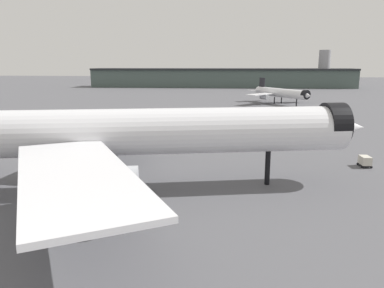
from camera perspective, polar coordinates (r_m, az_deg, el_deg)
The scene contains 5 objects.
ground at distance 52.81m, azimuth -12.19°, elevation -7.01°, with size 900.00×900.00×0.00m, color #56565B.
airliner_near_gate at distance 50.81m, azimuth -9.52°, elevation 1.69°, with size 66.28×59.45×18.18m.
airliner_far_taxiway at distance 165.05m, azimuth 13.45°, elevation 7.65°, with size 28.57×31.99×10.81m.
terminal_building at distance 277.05m, azimuth 4.96°, elevation 10.16°, with size 190.02×33.32×26.48m.
baggage_cart_trailing at distance 69.47m, azimuth 25.06°, elevation -2.40°, with size 2.09×2.51×1.82m.
Camera 1 is at (17.25, -46.85, 17.22)m, focal length 34.67 mm.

